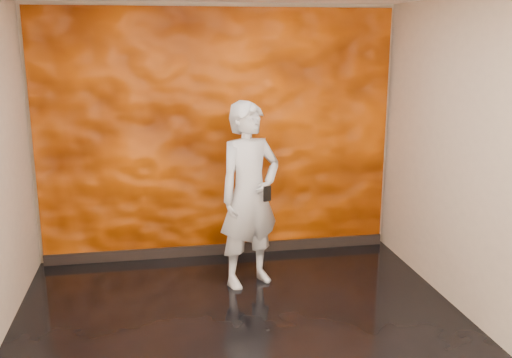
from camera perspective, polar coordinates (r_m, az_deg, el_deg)
name	(u,v)px	position (r m, az deg, el deg)	size (l,w,h in m)	color
room	(247,175)	(4.43, -0.94, 0.43)	(4.02, 4.02, 2.81)	black
feature_wall	(218,136)	(6.34, -3.82, 4.33)	(3.90, 0.06, 2.75)	#DD5704
baseboard	(220,249)	(6.65, -3.60, -7.02)	(3.90, 0.04, 0.12)	black
man	(250,195)	(5.62, -0.65, -1.62)	(0.68, 0.44, 1.85)	#91969E
phone	(267,194)	(5.36, 1.13, -1.48)	(0.08, 0.02, 0.15)	black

